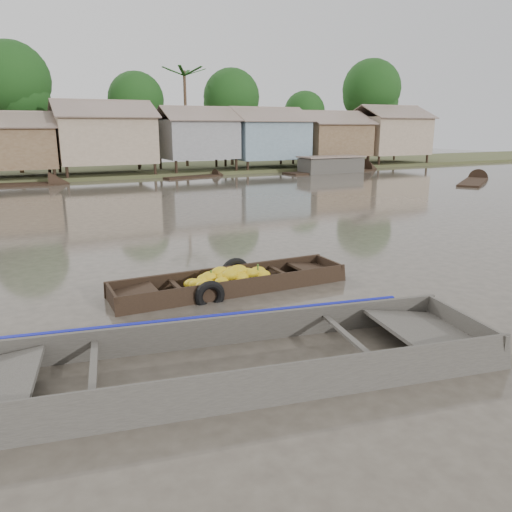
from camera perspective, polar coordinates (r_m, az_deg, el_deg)
name	(u,v)px	position (r m, az deg, el deg)	size (l,w,h in m)	color
ground	(257,317)	(9.70, 0.09, -6.99)	(120.00, 120.00, 0.00)	#453E35
riverbank	(105,133)	(40.56, -16.83, 13.31)	(120.00, 12.47, 10.22)	#384723
banana_boat	(229,283)	(11.28, -3.12, -3.09)	(5.41, 1.47, 0.78)	black
viewer_boat	(231,368)	(7.64, -2.85, -12.62)	(8.50, 3.58, 0.66)	#3D3934
distant_boats	(266,174)	(36.67, 1.14, 9.37)	(46.19, 15.05, 1.38)	black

